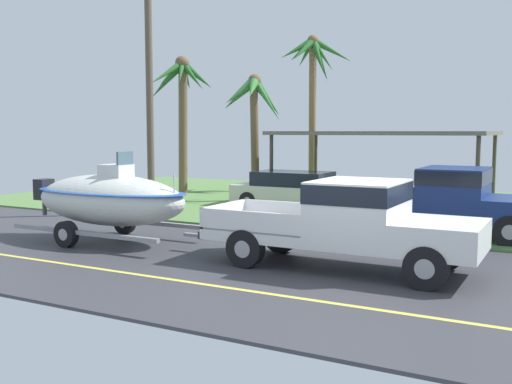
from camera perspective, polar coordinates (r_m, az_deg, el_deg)
The scene contains 10 objects.
ground at distance 19.69m, azimuth 16.77°, elevation -2.61°, with size 36.00×22.00×0.11m.
pickup_truck_towing at distance 12.10m, azimuth 9.70°, elevation -2.72°, with size 5.86×1.99×1.83m.
boat_on_trailer at distance 15.48m, azimuth -13.99°, elevation -0.68°, with size 5.75×2.36×2.32m.
parked_pickup_background at distance 16.58m, azimuth 18.48°, elevation -0.58°, with size 5.65×2.15×1.85m.
parked_sedan_near at distance 21.12m, azimuth 4.01°, elevation 0.06°, with size 4.74×1.86×1.38m.
carport_awning at distance 22.94m, azimuth 12.29°, elevation 5.46°, with size 7.88×4.85×2.82m.
palm_tree_near_left at distance 26.66m, azimuth -7.30°, elevation 9.57°, with size 2.86×3.33×6.12m.
palm_tree_far_left at distance 23.58m, azimuth -0.28°, elevation 8.54°, with size 2.99×2.86×5.06m.
palm_tree_far_right at distance 27.84m, azimuth 5.53°, elevation 11.65°, with size 2.94×3.17×7.22m.
utility_pole at distance 20.35m, azimuth -10.27°, elevation 10.70°, with size 0.24×1.80×8.80m.
Camera 1 is at (3.87, -10.71, 2.82)m, focal length 41.36 mm.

